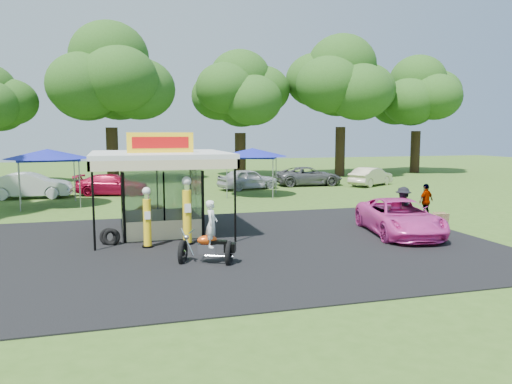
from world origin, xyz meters
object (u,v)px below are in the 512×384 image
kiosk_car (156,214)px  spectator_east_b (426,201)px  bg_car_e (371,177)px  tent_west (47,154)px  spectator_east_a (403,208)px  bg_car_b (113,185)px  gas_pump_right (187,212)px  motorcycle (210,238)px  tent_east (252,153)px  bg_car_d (309,176)px  bg_car_a (31,186)px  pink_sedan (400,217)px  gas_pump_left (147,219)px  bg_car_c (248,179)px  gas_station_kiosk (160,191)px  a_frame_sign (441,224)px

kiosk_car → spectator_east_b: size_ratio=1.65×
bg_car_e → tent_west: size_ratio=0.94×
spectator_east_a → bg_car_b: bearing=-96.7°
bg_car_e → bg_car_b: bearing=59.8°
bg_car_e → spectator_east_b: bearing=129.6°
gas_pump_right → motorcycle: size_ratio=1.20×
tent_east → spectator_east_b: bearing=-61.6°
motorcycle → bg_car_e: motorcycle is taller
bg_car_d → bg_car_a: bearing=100.0°
motorcycle → kiosk_car: 7.59m
spectator_east_a → bg_car_d: 17.77m
bg_car_e → kiosk_car: bearing=92.8°
bg_car_a → pink_sedan: bearing=-131.4°
gas_pump_left → bg_car_b: (-1.18, 16.24, -0.38)m
bg_car_b → bg_car_d: (14.85, 2.04, 0.04)m
gas_pump_left → spectator_east_a: (10.97, 0.71, -0.16)m
gas_pump_right → bg_car_b: (-2.64, 16.12, -0.54)m
bg_car_e → motorcycle: bearing=108.2°
spectator_east_a → bg_car_c: 16.46m
gas_station_kiosk → gas_pump_left: (-0.72, -2.53, -0.71)m
pink_sedan → bg_car_e: (8.20, 17.18, -0.01)m
bg_car_c → tent_west: 14.03m
gas_pump_right → gas_pump_left: bearing=-175.4°
gas_pump_left → spectator_east_b: bearing=11.1°
spectator_east_a → spectator_east_b: size_ratio=1.08×
bg_car_b → tent_west: tent_west is taller
gas_station_kiosk → tent_west: 11.10m
bg_car_d → tent_east: size_ratio=1.17×
bg_car_b → gas_station_kiosk: bearing=-156.6°
gas_pump_left → motorcycle: gas_pump_left is taller
spectator_east_a → tent_west: bearing=-81.0°
gas_station_kiosk → kiosk_car: bearing=90.0°
gas_pump_left → bg_car_e: size_ratio=0.51×
gas_station_kiosk → bg_car_d: gas_station_kiosk is taller
gas_station_kiosk → bg_car_a: bearing=117.1°
bg_car_c → motorcycle: bearing=146.9°
spectator_east_a → bg_car_b: spectator_east_a is taller
gas_station_kiosk → tent_east: 12.92m
gas_pump_right → bg_car_c: 18.21m
bg_car_b → bg_car_d: bg_car_d is taller
gas_pump_left → tent_west: bearing=110.9°
gas_pump_left → tent_west: tent_west is taller
a_frame_sign → tent_east: (-3.94, 14.37, 2.37)m
a_frame_sign → bg_car_b: (-12.81, 17.26, 0.22)m
spectator_east_b → tent_east: 12.32m
gas_station_kiosk → motorcycle: (1.04, -5.31, -0.95)m
bg_car_b → bg_car_e: size_ratio=1.10×
bg_car_e → tent_east: size_ratio=0.97×
bg_car_b → bg_car_c: bearing=-70.1°
gas_station_kiosk → gas_pump_right: bearing=-72.8°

